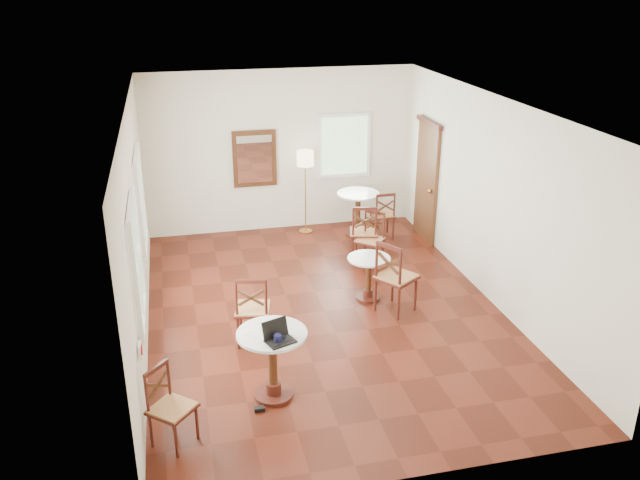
{
  "coord_description": "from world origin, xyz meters",
  "views": [
    {
      "loc": [
        -1.98,
        -8.24,
        4.58
      ],
      "look_at": [
        0.0,
        0.3,
        1.0
      ],
      "focal_mm": 36.95,
      "sensor_mm": 36.0,
      "label": 1
    }
  ],
  "objects_px": {
    "chair_mid_a": "(364,232)",
    "chair_mid_b": "(395,277)",
    "cafe_table_mid": "(369,273)",
    "power_adapter": "(259,409)",
    "cafe_table_near": "(273,357)",
    "chair_back_b": "(370,239)",
    "cafe_table_back": "(358,209)",
    "chair_near_a": "(253,309)",
    "navy_mug": "(278,339)",
    "chair_near_b": "(170,407)",
    "water_glass": "(272,329)",
    "laptop": "(278,336)",
    "floor_lamp": "(305,164)",
    "chair_back_a": "(383,215)",
    "mouse": "(275,328)"
  },
  "relations": [
    {
      "from": "power_adapter",
      "to": "chair_near_b",
      "type": "bearing_deg",
      "value": -161.39
    },
    {
      "from": "chair_back_a",
      "to": "floor_lamp",
      "type": "distance_m",
      "value": 1.7
    },
    {
      "from": "chair_back_a",
      "to": "water_glass",
      "type": "height_order",
      "value": "water_glass"
    },
    {
      "from": "chair_near_a",
      "to": "navy_mug",
      "type": "distance_m",
      "value": 1.53
    },
    {
      "from": "chair_back_b",
      "to": "water_glass",
      "type": "bearing_deg",
      "value": -80.65
    },
    {
      "from": "cafe_table_back",
      "to": "laptop",
      "type": "distance_m",
      "value": 5.38
    },
    {
      "from": "cafe_table_near",
      "to": "chair_mid_b",
      "type": "height_order",
      "value": "chair_mid_b"
    },
    {
      "from": "navy_mug",
      "to": "chair_mid_b",
      "type": "bearing_deg",
      "value": 43.28
    },
    {
      "from": "cafe_table_mid",
      "to": "power_adapter",
      "type": "relative_size",
      "value": 5.86
    },
    {
      "from": "chair_near_a",
      "to": "chair_back_b",
      "type": "height_order",
      "value": "chair_near_a"
    },
    {
      "from": "cafe_table_mid",
      "to": "cafe_table_back",
      "type": "xyz_separation_m",
      "value": [
        0.56,
        2.54,
        0.09
      ]
    },
    {
      "from": "navy_mug",
      "to": "chair_near_a",
      "type": "bearing_deg",
      "value": 93.62
    },
    {
      "from": "cafe_table_mid",
      "to": "chair_mid_a",
      "type": "relative_size",
      "value": 0.67
    },
    {
      "from": "mouse",
      "to": "chair_back_a",
      "type": "bearing_deg",
      "value": 42.17
    },
    {
      "from": "chair_mid_b",
      "to": "laptop",
      "type": "distance_m",
      "value": 2.74
    },
    {
      "from": "mouse",
      "to": "navy_mug",
      "type": "height_order",
      "value": "navy_mug"
    },
    {
      "from": "cafe_table_near",
      "to": "chair_near_a",
      "type": "height_order",
      "value": "chair_near_a"
    },
    {
      "from": "cafe_table_mid",
      "to": "chair_mid_a",
      "type": "xyz_separation_m",
      "value": [
        0.35,
        1.43,
        0.08
      ]
    },
    {
      "from": "chair_near_a",
      "to": "floor_lamp",
      "type": "relative_size",
      "value": 0.64
    },
    {
      "from": "cafe_table_near",
      "to": "water_glass",
      "type": "bearing_deg",
      "value": -47.3
    },
    {
      "from": "chair_back_b",
      "to": "laptop",
      "type": "height_order",
      "value": "laptop"
    },
    {
      "from": "cafe_table_near",
      "to": "chair_mid_b",
      "type": "xyz_separation_m",
      "value": [
        2.04,
        1.66,
        0.02
      ]
    },
    {
      "from": "chair_mid_b",
      "to": "water_glass",
      "type": "relative_size",
      "value": 10.67
    },
    {
      "from": "navy_mug",
      "to": "power_adapter",
      "type": "bearing_deg",
      "value": -176.94
    },
    {
      "from": "chair_near_b",
      "to": "power_adapter",
      "type": "xyz_separation_m",
      "value": [
        0.95,
        0.32,
        -0.42
      ]
    },
    {
      "from": "cafe_table_near",
      "to": "chair_back_b",
      "type": "height_order",
      "value": "chair_back_b"
    },
    {
      "from": "cafe_table_back",
      "to": "floor_lamp",
      "type": "height_order",
      "value": "floor_lamp"
    },
    {
      "from": "chair_mid_b",
      "to": "laptop",
      "type": "xyz_separation_m",
      "value": [
        -2.0,
        -1.84,
        0.36
      ]
    },
    {
      "from": "chair_back_a",
      "to": "cafe_table_mid",
      "type": "bearing_deg",
      "value": 67.34
    },
    {
      "from": "cafe_table_back",
      "to": "chair_near_b",
      "type": "relative_size",
      "value": 0.93
    },
    {
      "from": "chair_near_b",
      "to": "chair_back_a",
      "type": "bearing_deg",
      "value": 3.67
    },
    {
      "from": "cafe_table_back",
      "to": "power_adapter",
      "type": "height_order",
      "value": "cafe_table_back"
    },
    {
      "from": "cafe_table_near",
      "to": "chair_mid_b",
      "type": "distance_m",
      "value": 2.63
    },
    {
      "from": "cafe_table_near",
      "to": "floor_lamp",
      "type": "bearing_deg",
      "value": 74.0
    },
    {
      "from": "mouse",
      "to": "chair_near_b",
      "type": "bearing_deg",
      "value": -168.27
    },
    {
      "from": "cafe_table_mid",
      "to": "laptop",
      "type": "distance_m",
      "value": 2.93
    },
    {
      "from": "chair_back_b",
      "to": "water_glass",
      "type": "xyz_separation_m",
      "value": [
        -2.18,
        -3.34,
        0.45
      ]
    },
    {
      "from": "cafe_table_back",
      "to": "power_adapter",
      "type": "distance_m",
      "value": 5.55
    },
    {
      "from": "chair_near_b",
      "to": "chair_mid_b",
      "type": "bearing_deg",
      "value": -13.44
    },
    {
      "from": "cafe_table_mid",
      "to": "water_glass",
      "type": "distance_m",
      "value": 2.82
    },
    {
      "from": "cafe_table_back",
      "to": "chair_near_b",
      "type": "height_order",
      "value": "chair_near_b"
    },
    {
      "from": "chair_near_a",
      "to": "floor_lamp",
      "type": "xyz_separation_m",
      "value": [
        1.5,
        3.78,
        0.83
      ]
    },
    {
      "from": "cafe_table_mid",
      "to": "power_adapter",
      "type": "bearing_deg",
      "value": -130.14
    },
    {
      "from": "cafe_table_mid",
      "to": "cafe_table_back",
      "type": "distance_m",
      "value": 2.6
    },
    {
      "from": "chair_near_b",
      "to": "navy_mug",
      "type": "bearing_deg",
      "value": -32.59
    },
    {
      "from": "cafe_table_near",
      "to": "cafe_table_mid",
      "type": "bearing_deg",
      "value": 49.86
    },
    {
      "from": "chair_mid_a",
      "to": "cafe_table_near",
      "type": "bearing_deg",
      "value": 72.33
    },
    {
      "from": "chair_mid_a",
      "to": "chair_mid_b",
      "type": "bearing_deg",
      "value": 100.37
    },
    {
      "from": "cafe_table_near",
      "to": "floor_lamp",
      "type": "height_order",
      "value": "floor_lamp"
    },
    {
      "from": "navy_mug",
      "to": "cafe_table_mid",
      "type": "bearing_deg",
      "value": 53.22
    }
  ]
}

